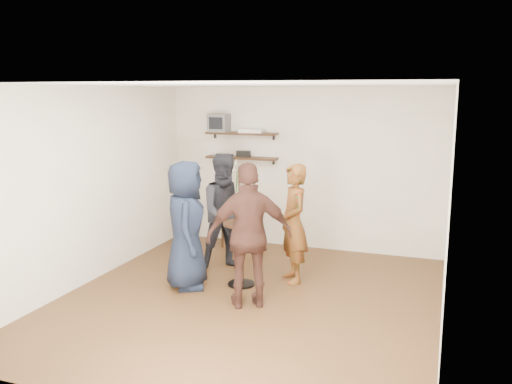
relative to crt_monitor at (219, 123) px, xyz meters
The scene contains 18 objects.
room 2.84m from the crt_monitor, 59.63° to the right, with size 4.58×5.08×2.68m.
shelf_upper 0.43m from the crt_monitor, ahead, with size 1.20×0.25×0.04m, color black.
shelf_lower 0.69m from the crt_monitor, ahead, with size 1.20×0.25×0.04m, color black.
crt_monitor is the anchor object (origin of this frame).
dvd_deck 0.59m from the crt_monitor, ahead, with size 0.40×0.24×0.06m, color silver.
radio 0.66m from the crt_monitor, ahead, with size 0.22×0.10×0.10m, color black.
power_strip 0.54m from the crt_monitor, 37.92° to the left, with size 0.30×0.05×0.03m, color black.
side_table 1.59m from the crt_monitor, 24.50° to the right, with size 0.51×0.51×0.58m.
vase_lilies 1.23m from the crt_monitor, 24.70° to the right, with size 0.19×0.19×0.89m.
drinks_table 2.65m from the crt_monitor, 59.49° to the right, with size 0.47×0.47×0.86m.
wine_glass_fl 2.43m from the crt_monitor, 61.32° to the right, with size 0.07×0.07×0.21m.
wine_glass_fr 2.47m from the crt_monitor, 58.66° to the right, with size 0.07×0.07×0.22m.
wine_glass_bl 2.37m from the crt_monitor, 59.57° to the right, with size 0.07×0.07×0.22m.
wine_glass_br 2.43m from the crt_monitor, 58.42° to the right, with size 0.06×0.06×0.19m.
person_plaid 2.59m from the crt_monitor, 41.36° to the right, with size 0.58×0.38×1.60m, color #AC1C13.
person_dark 1.91m from the crt_monitor, 62.90° to the right, with size 0.81×0.63×1.67m, color black.
person_navy 2.55m from the crt_monitor, 77.83° to the right, with size 0.82×0.53×1.67m, color #151D31.
person_brown 3.14m from the crt_monitor, 59.75° to the right, with size 1.01×0.42×1.73m, color #40231B.
Camera 1 is at (2.22, -5.90, 2.53)m, focal length 38.00 mm.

